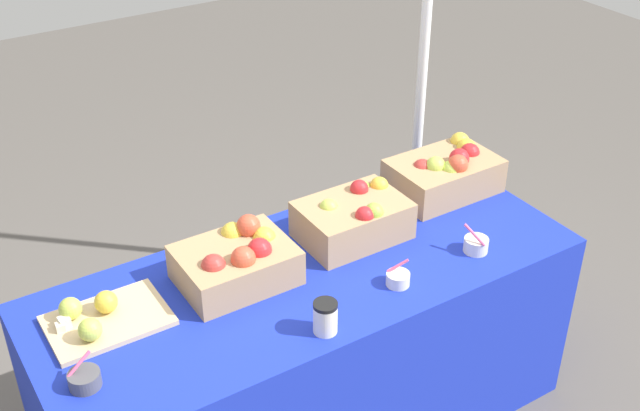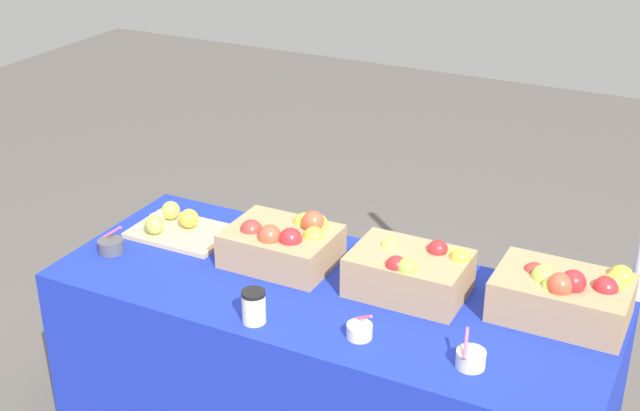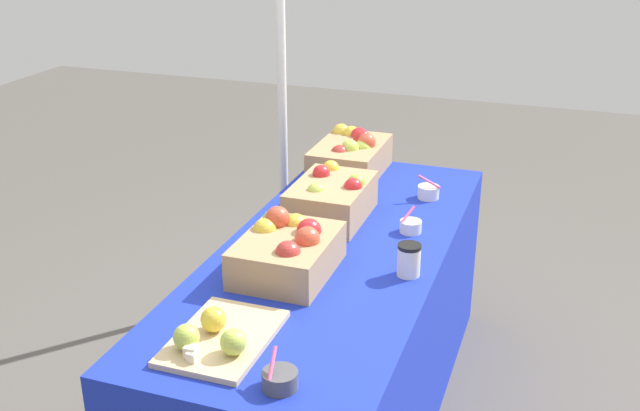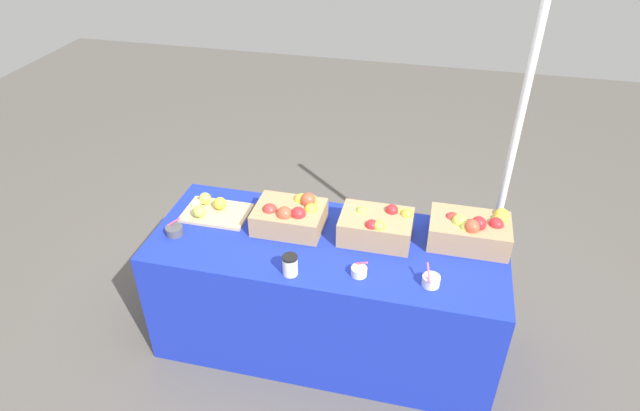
{
  "view_description": "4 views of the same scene",
  "coord_description": "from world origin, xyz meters",
  "px_view_note": "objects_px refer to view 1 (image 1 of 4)",
  "views": [
    {
      "loc": [
        -1.15,
        -1.89,
        2.38
      ],
      "look_at": [
        0.07,
        0.03,
        0.96
      ],
      "focal_mm": 45.12,
      "sensor_mm": 36.0,
      "label": 1
    },
    {
      "loc": [
        1.12,
        -2.27,
        2.23
      ],
      "look_at": [
        -0.07,
        0.07,
        1.0
      ],
      "focal_mm": 48.84,
      "sensor_mm": 36.0,
      "label": 2
    },
    {
      "loc": [
        -2.3,
        -0.75,
        1.91
      ],
      "look_at": [
        -0.07,
        0.03,
        0.92
      ],
      "focal_mm": 42.82,
      "sensor_mm": 36.0,
      "label": 3
    },
    {
      "loc": [
        0.5,
        -2.25,
        2.53
      ],
      "look_at": [
        -0.05,
        0.06,
        0.93
      ],
      "focal_mm": 30.53,
      "sensor_mm": 36.0,
      "label": 4
    }
  ],
  "objects_px": {
    "sample_bowl_near": "(398,279)",
    "sample_bowl_mid": "(476,245)",
    "apple_crate_left": "(445,172)",
    "apple_crate_middle": "(354,218)",
    "cutting_board_front": "(100,318)",
    "tent_pole": "(421,90)",
    "sample_bowl_far": "(85,379)",
    "apple_crate_right": "(238,260)",
    "coffee_cup": "(325,317)"
  },
  "relations": [
    {
      "from": "sample_bowl_mid",
      "to": "tent_pole",
      "type": "relative_size",
      "value": 0.05
    },
    {
      "from": "coffee_cup",
      "to": "sample_bowl_near",
      "type": "bearing_deg",
      "value": 11.87
    },
    {
      "from": "apple_crate_right",
      "to": "tent_pole",
      "type": "relative_size",
      "value": 0.19
    },
    {
      "from": "apple_crate_middle",
      "to": "sample_bowl_mid",
      "type": "bearing_deg",
      "value": -45.1
    },
    {
      "from": "apple_crate_middle",
      "to": "tent_pole",
      "type": "bearing_deg",
      "value": 35.09
    },
    {
      "from": "sample_bowl_near",
      "to": "sample_bowl_mid",
      "type": "height_order",
      "value": "sample_bowl_mid"
    },
    {
      "from": "apple_crate_left",
      "to": "sample_bowl_far",
      "type": "relative_size",
      "value": 4.14
    },
    {
      "from": "cutting_board_front",
      "to": "sample_bowl_mid",
      "type": "height_order",
      "value": "sample_bowl_mid"
    },
    {
      "from": "apple_crate_middle",
      "to": "sample_bowl_far",
      "type": "bearing_deg",
      "value": -168.26
    },
    {
      "from": "sample_bowl_far",
      "to": "tent_pole",
      "type": "height_order",
      "value": "tent_pole"
    },
    {
      "from": "sample_bowl_far",
      "to": "tent_pole",
      "type": "bearing_deg",
      "value": 21.65
    },
    {
      "from": "apple_crate_left",
      "to": "tent_pole",
      "type": "distance_m",
      "value": 0.46
    },
    {
      "from": "apple_crate_left",
      "to": "sample_bowl_near",
      "type": "height_order",
      "value": "apple_crate_left"
    },
    {
      "from": "sample_bowl_far",
      "to": "coffee_cup",
      "type": "height_order",
      "value": "coffee_cup"
    },
    {
      "from": "apple_crate_middle",
      "to": "cutting_board_front",
      "type": "height_order",
      "value": "apple_crate_middle"
    },
    {
      "from": "cutting_board_front",
      "to": "sample_bowl_far",
      "type": "distance_m",
      "value": 0.27
    },
    {
      "from": "sample_bowl_mid",
      "to": "coffee_cup",
      "type": "relative_size",
      "value": 0.97
    },
    {
      "from": "apple_crate_left",
      "to": "sample_bowl_mid",
      "type": "height_order",
      "value": "apple_crate_left"
    },
    {
      "from": "apple_crate_middle",
      "to": "coffee_cup",
      "type": "relative_size",
      "value": 3.47
    },
    {
      "from": "cutting_board_front",
      "to": "tent_pole",
      "type": "relative_size",
      "value": 0.19
    },
    {
      "from": "sample_bowl_near",
      "to": "tent_pole",
      "type": "distance_m",
      "value": 1.08
    },
    {
      "from": "sample_bowl_mid",
      "to": "sample_bowl_far",
      "type": "bearing_deg",
      "value": 176.32
    },
    {
      "from": "apple_crate_left",
      "to": "apple_crate_right",
      "type": "distance_m",
      "value": 0.96
    },
    {
      "from": "apple_crate_right",
      "to": "sample_bowl_near",
      "type": "height_order",
      "value": "apple_crate_right"
    },
    {
      "from": "apple_crate_left",
      "to": "tent_pole",
      "type": "xyz_separation_m",
      "value": [
        0.18,
        0.39,
        0.16
      ]
    },
    {
      "from": "tent_pole",
      "to": "sample_bowl_mid",
      "type": "bearing_deg",
      "value": -114.4
    },
    {
      "from": "coffee_cup",
      "to": "tent_pole",
      "type": "bearing_deg",
      "value": 39.6
    },
    {
      "from": "apple_crate_middle",
      "to": "sample_bowl_near",
      "type": "bearing_deg",
      "value": -96.81
    },
    {
      "from": "apple_crate_left",
      "to": "apple_crate_middle",
      "type": "bearing_deg",
      "value": -171.52
    },
    {
      "from": "apple_crate_left",
      "to": "cutting_board_front",
      "type": "relative_size",
      "value": 1.12
    },
    {
      "from": "cutting_board_front",
      "to": "sample_bowl_mid",
      "type": "xyz_separation_m",
      "value": [
        1.26,
        -0.32,
        -0.0
      ]
    },
    {
      "from": "apple_crate_left",
      "to": "sample_bowl_far",
      "type": "height_order",
      "value": "apple_crate_left"
    },
    {
      "from": "sample_bowl_far",
      "to": "sample_bowl_mid",
      "type": "bearing_deg",
      "value": -3.68
    },
    {
      "from": "apple_crate_left",
      "to": "apple_crate_right",
      "type": "xyz_separation_m",
      "value": [
        -0.96,
        -0.08,
        -0.01
      ]
    },
    {
      "from": "sample_bowl_near",
      "to": "tent_pole",
      "type": "relative_size",
      "value": 0.05
    },
    {
      "from": "sample_bowl_mid",
      "to": "coffee_cup",
      "type": "height_order",
      "value": "coffee_cup"
    },
    {
      "from": "sample_bowl_near",
      "to": "sample_bowl_far",
      "type": "relative_size",
      "value": 0.91
    },
    {
      "from": "sample_bowl_near",
      "to": "coffee_cup",
      "type": "height_order",
      "value": "coffee_cup"
    },
    {
      "from": "cutting_board_front",
      "to": "sample_bowl_far",
      "type": "xyz_separation_m",
      "value": [
        -0.13,
        -0.23,
        -0.0
      ]
    },
    {
      "from": "sample_bowl_mid",
      "to": "apple_crate_middle",
      "type": "bearing_deg",
      "value": 134.9
    },
    {
      "from": "apple_crate_middle",
      "to": "sample_bowl_far",
      "type": "relative_size",
      "value": 3.78
    },
    {
      "from": "sample_bowl_far",
      "to": "coffee_cup",
      "type": "xyz_separation_m",
      "value": [
        0.7,
        -0.17,
        0.03
      ]
    },
    {
      "from": "cutting_board_front",
      "to": "apple_crate_right",
      "type": "bearing_deg",
      "value": -2.34
    },
    {
      "from": "coffee_cup",
      "to": "sample_bowl_mid",
      "type": "bearing_deg",
      "value": 6.47
    },
    {
      "from": "sample_bowl_near",
      "to": "tent_pole",
      "type": "height_order",
      "value": "tent_pole"
    },
    {
      "from": "apple_crate_right",
      "to": "sample_bowl_near",
      "type": "xyz_separation_m",
      "value": [
        0.43,
        -0.31,
        -0.05
      ]
    },
    {
      "from": "apple_crate_middle",
      "to": "cutting_board_front",
      "type": "bearing_deg",
      "value": 179.27
    },
    {
      "from": "sample_bowl_near",
      "to": "sample_bowl_far",
      "type": "bearing_deg",
      "value": 174.67
    },
    {
      "from": "sample_bowl_mid",
      "to": "tent_pole",
      "type": "height_order",
      "value": "tent_pole"
    },
    {
      "from": "apple_crate_left",
      "to": "apple_crate_middle",
      "type": "height_order",
      "value": "apple_crate_left"
    }
  ]
}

